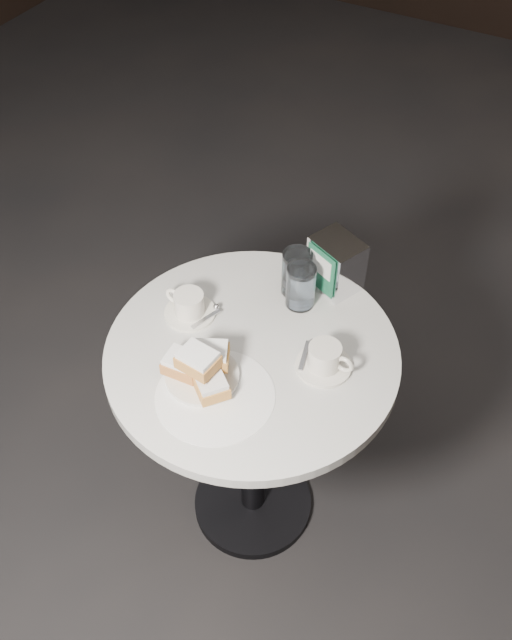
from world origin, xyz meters
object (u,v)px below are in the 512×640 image
object	(u,v)px
coffee_cup_left	(189,306)
napkin_dispenser	(336,264)
cafe_table	(252,400)
beignet_plate	(201,368)
water_glass_right	(301,287)
coffee_cup_right	(325,359)
water_glass_left	(297,273)

from	to	relation	value
coffee_cup_left	napkin_dispenser	xyz separation A→B (m)	(0.27, 0.27, 0.04)
cafe_table	coffee_cup_left	size ratio (longest dim) A/B	5.37
cafe_table	napkin_dispenser	xyz separation A→B (m)	(0.08, 0.30, 0.27)
coffee_cup_left	beignet_plate	bearing A→B (deg)	-46.19
beignet_plate	coffee_cup_left	xyz separation A→B (m)	(-0.14, 0.16, -0.01)
beignet_plate	water_glass_right	distance (m)	0.34
beignet_plate	coffee_cup_right	world-z (taller)	beignet_plate
water_glass_left	coffee_cup_right	bearing A→B (deg)	-48.77
water_glass_left	coffee_cup_left	bearing A→B (deg)	-133.93
water_glass_left	water_glass_right	size ratio (longest dim) A/B	1.04
coffee_cup_left	water_glass_right	world-z (taller)	water_glass_right
cafe_table	beignet_plate	xyz separation A→B (m)	(-0.06, -0.13, 0.24)
napkin_dispenser	coffee_cup_right	bearing A→B (deg)	-46.36
beignet_plate	napkin_dispenser	xyz separation A→B (m)	(0.13, 0.43, 0.03)
coffee_cup_right	water_glass_left	size ratio (longest dim) A/B	1.13
cafe_table	beignet_plate	bearing A→B (deg)	-113.22
cafe_table	napkin_dispenser	world-z (taller)	napkin_dispenser
coffee_cup_left	water_glass_left	distance (m)	0.28
cafe_table	beignet_plate	distance (m)	0.28
cafe_table	beignet_plate	world-z (taller)	beignet_plate
water_glass_right	water_glass_left	bearing A→B (deg)	128.95
napkin_dispenser	coffee_cup_left	bearing A→B (deg)	-111.50
beignet_plate	water_glass_right	xyz separation A→B (m)	(0.09, 0.33, 0.02)
coffee_cup_left	water_glass_left	size ratio (longest dim) A/B	1.13
coffee_cup_left	napkin_dispenser	distance (m)	0.38
coffee_cup_right	water_glass_right	distance (m)	0.21
water_glass_left	cafe_table	bearing A→B (deg)	-90.20
coffee_cup_left	water_glass_left	xyz separation A→B (m)	(0.19, 0.20, 0.03)
beignet_plate	napkin_dispenser	bearing A→B (deg)	72.79
beignet_plate	coffee_cup_left	distance (m)	0.21
coffee_cup_left	water_glass_left	bearing A→B (deg)	50.01
beignet_plate	coffee_cup_left	bearing A→B (deg)	129.87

